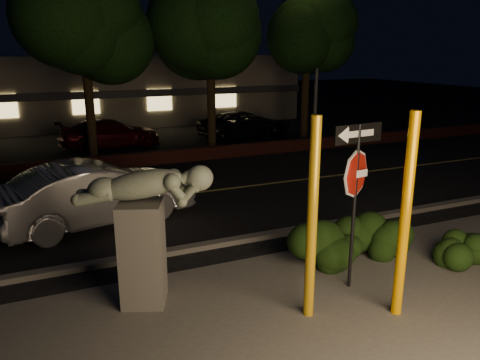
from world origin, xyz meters
name	(u,v)px	position (x,y,z in m)	size (l,w,h in m)	color
ground	(175,171)	(0.00, 10.00, 0.00)	(90.00, 90.00, 0.00)	black
patio	(363,324)	(0.00, -1.00, 0.01)	(14.00, 6.00, 0.02)	#4C4944
road	(201,192)	(0.00, 7.00, 0.01)	(80.00, 8.00, 0.01)	black
lane_marking	(201,192)	(0.00, 7.00, 0.02)	(80.00, 0.12, 0.01)	#AF9A46
curb	(258,237)	(0.00, 2.90, 0.06)	(80.00, 0.25, 0.12)	#4C4944
brick_wall	(166,157)	(0.00, 11.30, 0.25)	(40.00, 0.35, 0.50)	#4E1E19
parking_lot	(136,139)	(0.00, 17.00, 0.01)	(40.00, 12.00, 0.01)	black
building	(109,87)	(0.00, 24.99, 2.00)	(22.00, 10.20, 4.00)	#696054
tree_far_b	(81,2)	(-2.50, 13.20, 6.05)	(5.20, 5.20, 8.41)	black
tree_far_c	(210,16)	(2.50, 12.80, 5.66)	(4.80, 4.80, 7.84)	black
tree_far_d	(308,25)	(7.50, 13.30, 5.42)	(4.40, 4.40, 7.42)	black
yellow_pole_left	(312,221)	(-0.65, -0.39, 1.68)	(0.17, 0.17, 3.36)	gold
yellow_pole_right	(405,218)	(0.73, -0.94, 1.71)	(0.17, 0.17, 3.43)	#FFA500
signpost	(356,174)	(0.56, 0.14, 2.19)	(1.04, 0.16, 3.08)	black
sculpture	(143,221)	(-3.03, 1.10, 1.53)	(2.27, 1.36, 2.48)	#4C4944
hedge_center	(331,240)	(0.80, 1.11, 0.54)	(2.07, 0.97, 1.08)	black
hedge_right	(386,230)	(2.21, 1.11, 0.52)	(1.60, 0.86, 1.05)	black
hedge_far_right	(461,243)	(3.29, 0.06, 0.46)	(1.32, 0.82, 0.91)	black
streetlight	(315,28)	(7.35, 12.41, 5.28)	(1.34, 0.39, 8.87)	#47464B
silver_sedan	(96,194)	(-3.31, 5.48, 0.80)	(1.69, 4.86, 1.60)	silver
parked_car_darkred	(110,134)	(-1.48, 15.30, 0.65)	(1.82, 4.49, 1.30)	#3D060E
parked_car_dark	(245,125)	(5.15, 15.13, 0.66)	(2.20, 4.78, 1.33)	black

